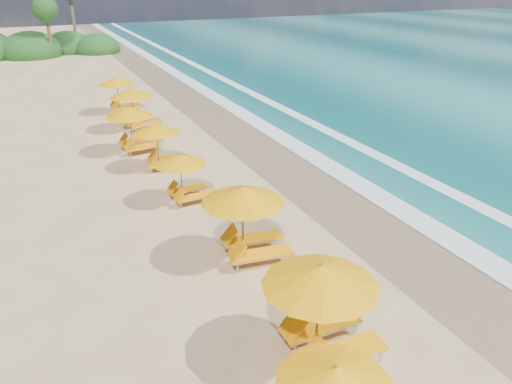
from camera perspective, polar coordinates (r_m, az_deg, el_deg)
ground at (r=17.85m, az=0.00°, el=-3.50°), size 160.00×160.00×0.00m
wet_sand at (r=19.70m, az=10.60°, el=-1.11°), size 4.00×160.00×0.01m
surf_foam at (r=21.27m, az=16.58°, el=0.31°), size 4.00×160.00×0.01m
station_3 at (r=11.39m, az=8.31°, el=-13.02°), size 2.88×2.65×2.69m
station_4 at (r=14.96m, az=-0.85°, el=-3.08°), size 3.06×2.90×2.61m
station_5 at (r=19.14m, az=-8.42°, el=2.11°), size 2.33×2.17×2.09m
station_6 at (r=22.71m, az=-11.23°, el=5.73°), size 2.73×2.63×2.22m
station_7 at (r=25.18m, az=-14.27°, el=7.59°), size 2.82×2.66×2.43m
station_8 at (r=28.95m, az=-14.07°, el=9.89°), size 3.20×3.12×2.52m
station_9 at (r=32.96m, az=-15.79°, el=11.32°), size 2.67×2.49×2.39m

